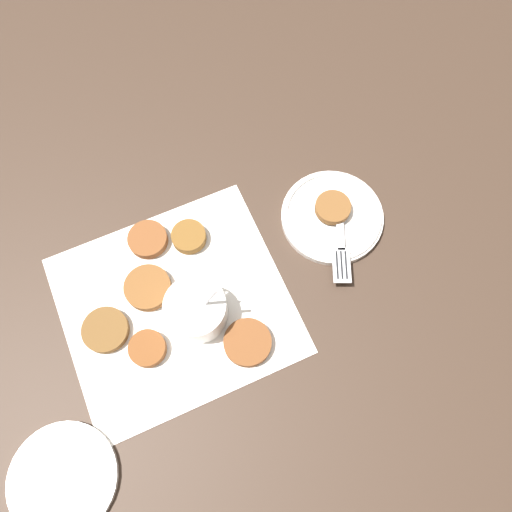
% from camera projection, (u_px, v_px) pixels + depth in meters
% --- Properties ---
extents(ground_plane, '(4.00, 4.00, 0.00)m').
position_uv_depth(ground_plane, '(160.00, 304.00, 0.80)').
color(ground_plane, '#38281E').
extents(napkin, '(0.35, 0.33, 0.00)m').
position_uv_depth(napkin, '(175.00, 305.00, 0.80)').
color(napkin, white).
rests_on(napkin, ground_plane).
extents(sauce_bowl, '(0.10, 0.10, 0.12)m').
position_uv_depth(sauce_bowl, '(197.00, 310.00, 0.77)').
color(sauce_bowl, white).
rests_on(sauce_bowl, napkin).
extents(fritter_0, '(0.07, 0.07, 0.02)m').
position_uv_depth(fritter_0, '(248.00, 343.00, 0.77)').
color(fritter_0, brown).
rests_on(fritter_0, napkin).
extents(fritter_1, '(0.06, 0.06, 0.02)m').
position_uv_depth(fritter_1, '(148.00, 348.00, 0.76)').
color(fritter_1, brown).
rests_on(fritter_1, napkin).
extents(fritter_2, '(0.06, 0.06, 0.02)m').
position_uv_depth(fritter_2, '(189.00, 237.00, 0.83)').
color(fritter_2, brown).
rests_on(fritter_2, napkin).
extents(fritter_3, '(0.07, 0.07, 0.02)m').
position_uv_depth(fritter_3, '(148.00, 239.00, 0.83)').
color(fritter_3, brown).
rests_on(fritter_3, napkin).
extents(fritter_4, '(0.07, 0.07, 0.01)m').
position_uv_depth(fritter_4, '(105.00, 330.00, 0.78)').
color(fritter_4, brown).
rests_on(fritter_4, napkin).
extents(fritter_5, '(0.08, 0.08, 0.02)m').
position_uv_depth(fritter_5, '(148.00, 288.00, 0.80)').
color(fritter_5, brown).
rests_on(fritter_5, napkin).
extents(serving_plate, '(0.17, 0.17, 0.02)m').
position_uv_depth(serving_plate, '(332.00, 216.00, 0.85)').
color(serving_plate, white).
rests_on(serving_plate, ground_plane).
extents(fritter_on_plate, '(0.06, 0.06, 0.01)m').
position_uv_depth(fritter_on_plate, '(333.00, 207.00, 0.84)').
color(fritter_on_plate, brown).
rests_on(fritter_on_plate, serving_plate).
extents(fork, '(0.08, 0.15, 0.00)m').
position_uv_depth(fork, '(340.00, 248.00, 0.81)').
color(fork, silver).
rests_on(fork, serving_plate).
extents(extra_saucer, '(0.16, 0.16, 0.01)m').
position_uv_depth(extra_saucer, '(63.00, 479.00, 0.70)').
color(extra_saucer, white).
rests_on(extra_saucer, ground_plane).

